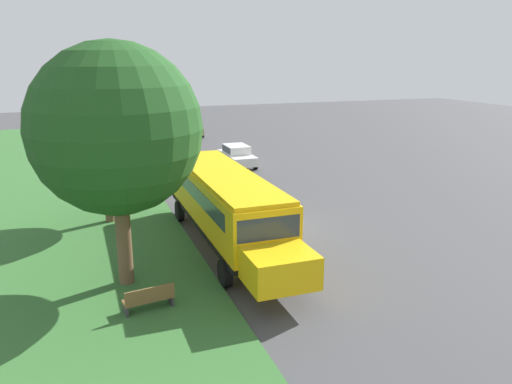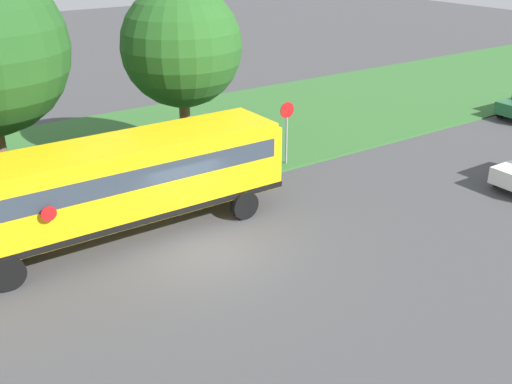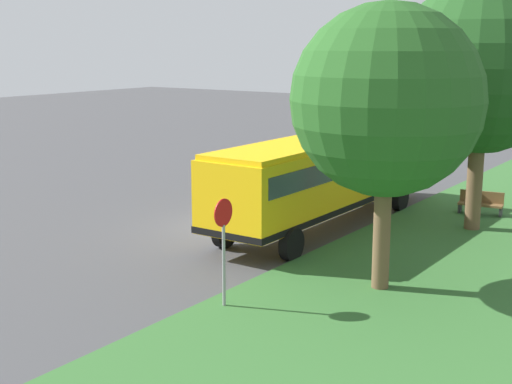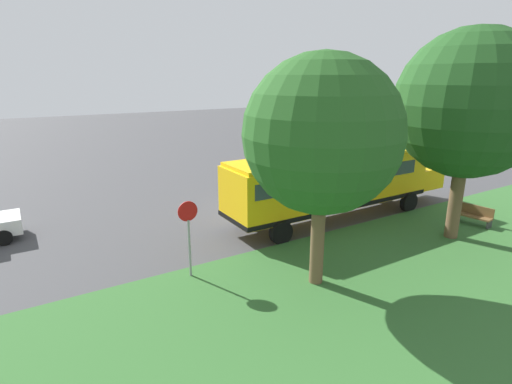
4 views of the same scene
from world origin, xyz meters
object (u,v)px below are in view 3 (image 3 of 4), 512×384
at_px(school_bus, 322,173).
at_px(stop_sign, 224,240).
at_px(park_bench, 481,203).
at_px(oak_tree_roadside_mid, 383,100).
at_px(oak_tree_beside_bus, 484,68).

relative_size(school_bus, stop_sign, 4.53).
distance_m(stop_sign, park_bench, 13.32).
relative_size(oak_tree_roadside_mid, park_bench, 4.46).
relative_size(oak_tree_beside_bus, oak_tree_roadside_mid, 1.15).
bearing_deg(oak_tree_beside_bus, oak_tree_roadside_mid, 88.66).
height_order(oak_tree_beside_bus, oak_tree_roadside_mid, oak_tree_beside_bus).
distance_m(school_bus, stop_sign, 8.46).
distance_m(oak_tree_beside_bus, oak_tree_roadside_mid, 7.33).
height_order(oak_tree_roadside_mid, stop_sign, oak_tree_roadside_mid).
xyz_separation_m(oak_tree_roadside_mid, park_bench, (0.37, -9.69, -4.48)).
xyz_separation_m(oak_tree_beside_bus, stop_sign, (2.61, 10.71, -3.81)).
bearing_deg(oak_tree_roadside_mid, park_bench, -87.82).
bearing_deg(park_bench, oak_tree_beside_bus, 102.75).
relative_size(school_bus, oak_tree_roadside_mid, 1.68).
bearing_deg(stop_sign, school_bus, -76.39).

